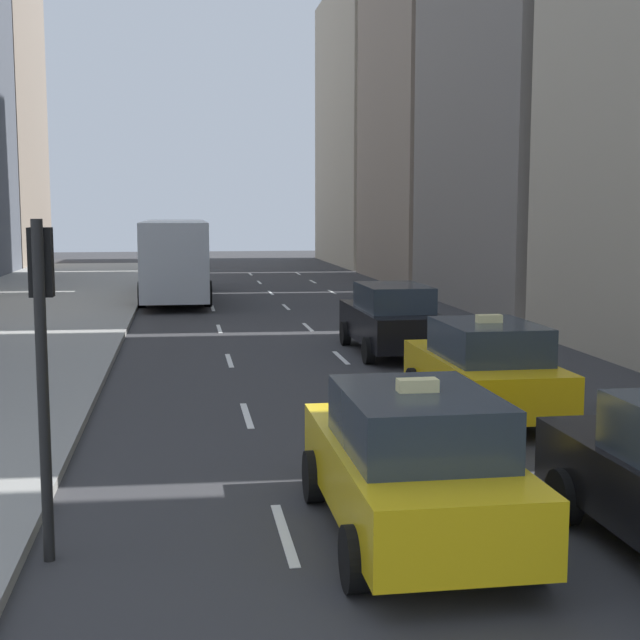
{
  "coord_description": "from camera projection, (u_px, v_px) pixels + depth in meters",
  "views": [
    {
      "loc": [
        -1.3,
        -1.76,
        3.68
      ],
      "look_at": [
        1.33,
        15.24,
        1.56
      ],
      "focal_mm": 50.0,
      "sensor_mm": 36.0,
      "label": 1
    }
  ],
  "objects": [
    {
      "name": "city_bus",
      "position": [
        175.0,
        256.0,
        37.16
      ],
      "size": [
        2.8,
        11.61,
        3.25
      ],
      "color": "#B7BCC1",
      "rests_on": "ground"
    },
    {
      "name": "taxi_second",
      "position": [
        484.0,
        368.0,
        15.9
      ],
      "size": [
        2.02,
        4.4,
        1.87
      ],
      "color": "yellow",
      "rests_on": "ground"
    },
    {
      "name": "traffic_light_pole",
      "position": [
        42.0,
        334.0,
        9.23
      ],
      "size": [
        0.24,
        0.42,
        3.6
      ],
      "color": "black",
      "rests_on": "ground"
    },
    {
      "name": "sedan_silver_behind",
      "position": [
        391.0,
        318.0,
        22.97
      ],
      "size": [
        2.02,
        4.99,
        1.81
      ],
      "color": "black",
      "rests_on": "ground"
    },
    {
      "name": "lane_markings",
      "position": [
        322.0,
        341.0,
        25.33
      ],
      "size": [
        5.72,
        56.0,
        0.01
      ],
      "color": "white",
      "rests_on": "ground"
    },
    {
      "name": "taxi_lead",
      "position": [
        412.0,
        463.0,
        9.96
      ],
      "size": [
        2.02,
        4.4,
        1.87
      ],
      "color": "yellow",
      "rests_on": "ground"
    }
  ]
}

